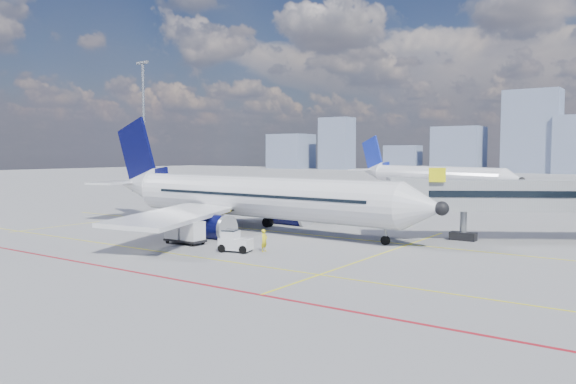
% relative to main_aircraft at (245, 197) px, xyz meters
% --- Properties ---
extents(ground, '(420.00, 420.00, 0.00)m').
position_rel_main_aircraft_xyz_m(ground, '(2.84, -7.41, -3.22)').
color(ground, gray).
rests_on(ground, ground).
extents(apron_markings, '(90.00, 35.12, 0.01)m').
position_rel_main_aircraft_xyz_m(apron_markings, '(2.26, -11.32, -3.21)').
color(apron_markings, yellow).
rests_on(apron_markings, ground).
extents(jet_bridge, '(23.55, 15.78, 6.30)m').
position_rel_main_aircraft_xyz_m(jet_bridge, '(26.35, 9.50, 0.52)').
color(jet_bridge, gray).
rests_on(jet_bridge, ground).
extents(floodlight_mast_nw, '(3.20, 0.61, 25.45)m').
position_rel_main_aircraft_xyz_m(floodlight_mast_nw, '(-52.16, 32.59, 10.37)').
color(floodlight_mast_nw, gray).
rests_on(floodlight_mast_nw, ground).
extents(main_aircraft, '(40.80, 35.53, 11.89)m').
position_rel_main_aircraft_xyz_m(main_aircraft, '(0.00, 0.00, 0.00)').
color(main_aircraft, silver).
rests_on(main_aircraft, ground).
extents(second_aircraft, '(36.20, 30.64, 11.06)m').
position_rel_main_aircraft_xyz_m(second_aircraft, '(-2.18, 55.95, 0.00)').
color(second_aircraft, silver).
rests_on(second_aircraft, ground).
extents(baggage_tug, '(2.68, 2.01, 1.68)m').
position_rel_main_aircraft_xyz_m(baggage_tug, '(7.22, -10.17, -2.42)').
color(baggage_tug, silver).
rests_on(baggage_tug, ground).
extents(cargo_dolly, '(3.53, 1.63, 1.92)m').
position_rel_main_aircraft_xyz_m(cargo_dolly, '(1.50, -9.69, -2.17)').
color(cargo_dolly, black).
rests_on(cargo_dolly, ground).
extents(belt_loader, '(5.27, 1.59, 2.13)m').
position_rel_main_aircraft_xyz_m(belt_loader, '(-3.26, -1.71, -2.67)').
color(belt_loader, black).
rests_on(belt_loader, ground).
extents(ramp_worker, '(0.42, 0.63, 1.72)m').
position_rel_main_aircraft_xyz_m(ramp_worker, '(9.07, -8.82, -2.36)').
color(ramp_worker, yellow).
rests_on(ramp_worker, ground).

